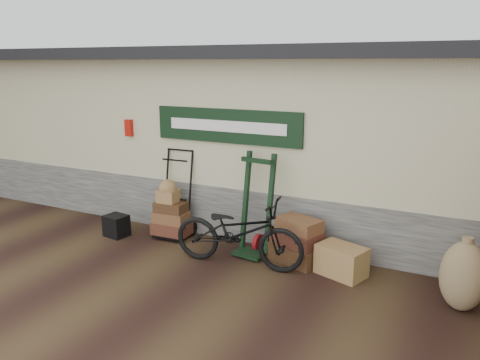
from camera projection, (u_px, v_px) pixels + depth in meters
name	position (u px, v px, depth m)	size (l,w,h in m)	color
ground	(215.00, 263.00, 7.06)	(80.00, 80.00, 0.00)	black
station_building	(283.00, 133.00, 9.05)	(14.40, 4.10, 3.20)	#4C4C47
porter_trolley	(176.00, 193.00, 8.07)	(0.76, 0.57, 1.53)	black
green_barrow	(256.00, 205.00, 7.25)	(0.58, 0.49, 1.60)	black
suitcase_stack	(297.00, 239.00, 7.07)	(0.79, 0.50, 0.70)	#311D0F
wicker_hamper	(341.00, 261.00, 6.63)	(0.66, 0.43, 0.43)	brown
black_trunk	(116.00, 226.00, 8.14)	(0.37, 0.32, 0.37)	black
bicycle	(238.00, 228.00, 6.86)	(2.00, 0.70, 1.16)	black
burlap_sack_left	(463.00, 276.00, 5.63)	(0.56, 0.47, 0.89)	brown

